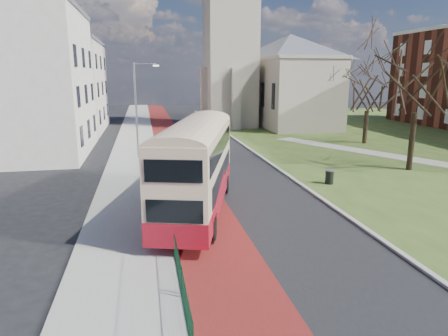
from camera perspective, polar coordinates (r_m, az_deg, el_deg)
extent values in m
plane|color=black|center=(18.72, 1.58, -9.26)|extent=(160.00, 160.00, 0.00)
cube|color=black|center=(37.92, -2.98, 2.34)|extent=(9.00, 120.00, 0.01)
cube|color=#591414|center=(37.63, -7.05, 2.18)|extent=(3.40, 120.00, 0.01)
cube|color=gray|center=(37.54, -12.85, 2.00)|extent=(4.00, 120.00, 0.12)
cube|color=#999993|center=(37.54, -9.80, 2.15)|extent=(0.25, 120.00, 0.13)
cube|color=#999993|center=(40.74, 3.02, 3.19)|extent=(0.25, 80.00, 0.13)
cube|color=#344D1B|center=(49.55, 25.97, 3.61)|extent=(40.00, 80.00, 0.04)
cylinder|color=#0C351F|center=(21.73, -8.40, -3.11)|extent=(0.04, 24.00, 0.04)
cylinder|color=#0C351F|center=(22.02, -8.32, -5.48)|extent=(0.04, 24.00, 0.04)
cube|color=gray|center=(56.33, 0.90, 18.17)|extent=(6.50, 6.50, 24.00)
cube|color=gray|center=(58.58, 9.17, 10.47)|extent=(9.00, 18.00, 9.00)
pyramid|color=#565960|center=(58.78, 9.47, 18.38)|extent=(9.00, 18.00, 3.60)
cube|color=beige|center=(40.14, -26.42, 10.59)|extent=(10.00, 14.00, 12.50)
cube|color=#565960|center=(40.52, -27.42, 19.77)|extent=(10.30, 14.30, 0.50)
cube|color=beige|center=(55.79, -22.20, 10.58)|extent=(10.00, 16.00, 11.00)
cube|color=#565960|center=(55.92, -22.73, 16.45)|extent=(10.30, 16.30, 0.50)
cylinder|color=gray|center=(34.98, -12.43, 7.95)|extent=(0.16, 0.16, 8.00)
cylinder|color=gray|center=(34.86, -11.23, 14.41)|extent=(1.80, 0.10, 0.10)
cube|color=silver|center=(34.87, -9.69, 14.22)|extent=(0.50, 0.18, 0.12)
cube|color=maroon|center=(20.95, -3.86, -3.77)|extent=(5.67, 11.54, 1.02)
cube|color=beige|center=(20.46, -3.94, 1.58)|extent=(5.63, 11.48, 2.97)
cube|color=black|center=(21.19, -7.21, -0.64)|extent=(2.65, 8.88, 0.97)
cube|color=black|center=(20.81, -0.27, -0.79)|extent=(2.65, 8.88, 0.97)
cube|color=black|center=(20.58, -7.51, 3.31)|extent=(2.91, 9.74, 0.92)
cube|color=black|center=(20.19, -0.36, 3.23)|extent=(2.91, 9.74, 0.92)
cube|color=black|center=(26.08, -2.03, 2.08)|extent=(2.23, 0.72, 1.07)
cube|color=black|center=(25.82, -2.06, 5.42)|extent=(2.23, 0.72, 0.92)
cube|color=orange|center=(25.75, -2.07, 6.71)|extent=(1.78, 0.61, 0.31)
cylinder|color=black|center=(24.91, -5.20, -2.25)|extent=(0.59, 1.11, 1.06)
cylinder|color=black|center=(24.61, 0.24, -2.39)|extent=(0.59, 1.11, 1.06)
cylinder|color=black|center=(18.22, -9.18, -8.28)|extent=(0.59, 1.11, 1.06)
cylinder|color=black|center=(17.81, -1.68, -8.63)|extent=(0.59, 1.11, 1.06)
cylinder|color=black|center=(33.32, 25.24, 3.43)|extent=(0.44, 0.44, 4.34)
cylinder|color=#312418|center=(44.76, 19.56, 5.53)|extent=(0.51, 0.51, 3.41)
cylinder|color=black|center=(27.45, 14.83, -1.29)|extent=(0.73, 0.73, 0.89)
cylinder|color=gray|center=(27.34, 14.89, -0.33)|extent=(0.78, 0.78, 0.06)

